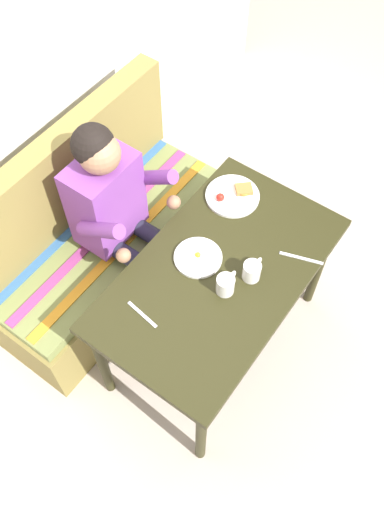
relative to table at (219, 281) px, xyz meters
The scene contains 10 objects.
ground_plane 0.65m from the table, ahead, with size 8.00×8.00×0.00m, color #B6A798.
table is the anchor object (origin of this frame).
couch 0.83m from the table, 90.00° to the left, with size 1.44×0.56×1.00m.
person 0.60m from the table, 89.52° to the left, with size 0.45×0.61×1.21m.
plate_breakfast 0.44m from the table, 25.27° to the left, with size 0.26×0.26×0.05m.
plate_eggs 0.15m from the table, 90.73° to the left, with size 0.22×0.22×0.04m.
coffee_mug 0.16m from the table, 130.66° to the right, with size 0.12×0.08×0.09m.
coffee_mug_second 0.19m from the table, 64.54° to the right, with size 0.12×0.08×0.09m.
fork 0.41m from the table, 158.90° to the left, with size 0.01×0.17×0.01m, color silver.
knife 0.39m from the table, 43.75° to the right, with size 0.01×0.20×0.01m, color silver.
Camera 1 is at (-1.11, -0.65, 2.82)m, focal length 38.71 mm.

